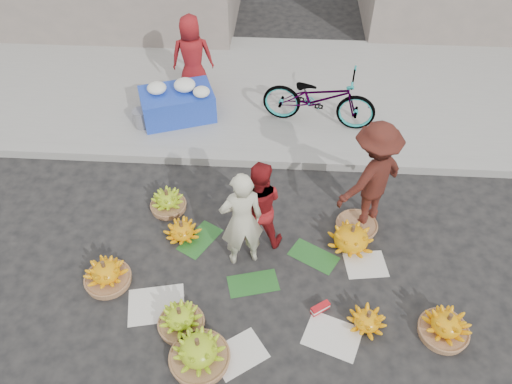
# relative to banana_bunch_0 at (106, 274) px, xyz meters

# --- Properties ---
(ground) EXTENTS (80.00, 80.00, 0.00)m
(ground) POSITION_rel_banana_bunch_0_xyz_m (1.99, 0.29, -0.17)
(ground) COLOR black
(ground) RESTS_ON ground
(curb) EXTENTS (40.00, 0.25, 0.15)m
(curb) POSITION_rel_banana_bunch_0_xyz_m (1.99, 2.49, -0.10)
(curb) COLOR gray
(curb) RESTS_ON ground
(sidewalk) EXTENTS (40.00, 4.00, 0.12)m
(sidewalk) POSITION_rel_banana_bunch_0_xyz_m (1.99, 4.59, -0.11)
(sidewalk) COLOR gray
(sidewalk) RESTS_ON ground
(newspaper_scatter) EXTENTS (3.20, 1.80, 0.00)m
(newspaper_scatter) POSITION_rel_banana_bunch_0_xyz_m (1.99, -0.51, -0.17)
(newspaper_scatter) COLOR silver
(newspaper_scatter) RESTS_ON ground
(banana_leaves) EXTENTS (2.00, 1.00, 0.00)m
(banana_leaves) POSITION_rel_banana_bunch_0_xyz_m (1.89, 0.49, -0.17)
(banana_leaves) COLOR #1B511D
(banana_leaves) RESTS_ON ground
(banana_bunch_0) EXTENTS (0.59, 0.59, 0.42)m
(banana_bunch_0) POSITION_rel_banana_bunch_0_xyz_m (0.00, 0.00, 0.00)
(banana_bunch_0) COLOR brown
(banana_bunch_0) RESTS_ON ground
(banana_bunch_1) EXTENTS (0.59, 0.59, 0.39)m
(banana_bunch_1) POSITION_rel_banana_bunch_0_xyz_m (1.07, -0.60, -0.01)
(banana_bunch_1) COLOR brown
(banana_bunch_1) RESTS_ON ground
(banana_bunch_2) EXTENTS (0.79, 0.79, 0.47)m
(banana_bunch_2) POSITION_rel_banana_bunch_0_xyz_m (1.35, -1.02, 0.03)
(banana_bunch_2) COLOR brown
(banana_bunch_2) RESTS_ON ground
(banana_bunch_3) EXTENTS (0.55, 0.55, 0.29)m
(banana_bunch_3) POSITION_rel_banana_bunch_0_xyz_m (3.31, -0.44, -0.05)
(banana_bunch_3) COLOR #F5A60C
(banana_bunch_3) RESTS_ON ground
(banana_bunch_4) EXTENTS (0.58, 0.58, 0.41)m
(banana_bunch_4) POSITION_rel_banana_bunch_0_xyz_m (4.22, -0.49, -0.00)
(banana_bunch_4) COLOR brown
(banana_bunch_4) RESTS_ON ground
(banana_bunch_5) EXTENTS (0.69, 0.69, 0.41)m
(banana_bunch_5) POSITION_rel_banana_bunch_0_xyz_m (3.20, 0.80, 0.01)
(banana_bunch_5) COLOR #F5A60C
(banana_bunch_5) RESTS_ON ground
(banana_bunch_6) EXTENTS (0.57, 0.57, 0.30)m
(banana_bunch_6) POSITION_rel_banana_bunch_0_xyz_m (0.84, 0.84, -0.05)
(banana_bunch_6) COLOR #F5A60C
(banana_bunch_6) RESTS_ON ground
(banana_bunch_7) EXTENTS (0.51, 0.51, 0.38)m
(banana_bunch_7) POSITION_rel_banana_bunch_0_xyz_m (0.54, 1.37, -0.02)
(banana_bunch_7) COLOR brown
(banana_bunch_7) RESTS_ON ground
(basket_spare) EXTENTS (0.63, 0.63, 0.07)m
(basket_spare) POSITION_rel_banana_bunch_0_xyz_m (3.32, 1.16, -0.14)
(basket_spare) COLOR brown
(basket_spare) RESTS_ON ground
(incense_stack) EXTENTS (0.25, 0.21, 0.10)m
(incense_stack) POSITION_rel_banana_bunch_0_xyz_m (2.76, -0.27, -0.12)
(incense_stack) COLOR red
(incense_stack) RESTS_ON ground
(vendor_cream) EXTENTS (0.65, 0.53, 1.55)m
(vendor_cream) POSITION_rel_banana_bunch_0_xyz_m (1.73, 0.49, 0.60)
(vendor_cream) COLOR beige
(vendor_cream) RESTS_ON ground
(vendor_red) EXTENTS (0.69, 0.54, 1.39)m
(vendor_red) POSITION_rel_banana_bunch_0_xyz_m (1.92, 0.84, 0.52)
(vendor_red) COLOR maroon
(vendor_red) RESTS_ON ground
(man_striped) EXTENTS (1.25, 1.17, 1.69)m
(man_striped) POSITION_rel_banana_bunch_0_xyz_m (3.44, 1.34, 0.67)
(man_striped) COLOR maroon
(man_striped) RESTS_ON ground
(flower_table) EXTENTS (1.43, 1.15, 0.72)m
(flower_table) POSITION_rel_banana_bunch_0_xyz_m (0.34, 3.53, 0.24)
(flower_table) COLOR #1B39B4
(flower_table) RESTS_ON sidewalk
(grey_bucket) EXTENTS (0.28, 0.28, 0.32)m
(grey_bucket) POSITION_rel_banana_bunch_0_xyz_m (-0.26, 3.22, 0.10)
(grey_bucket) COLOR slate
(grey_bucket) RESTS_ON sidewalk
(flower_vendor) EXTENTS (0.81, 0.59, 1.54)m
(flower_vendor) POSITION_rel_banana_bunch_0_xyz_m (0.52, 4.29, 0.72)
(flower_vendor) COLOR maroon
(flower_vendor) RESTS_ON sidewalk
(bicycle) EXTENTS (1.01, 2.04, 1.03)m
(bicycle) POSITION_rel_banana_bunch_0_xyz_m (2.80, 3.51, 0.46)
(bicycle) COLOR gray
(bicycle) RESTS_ON sidewalk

